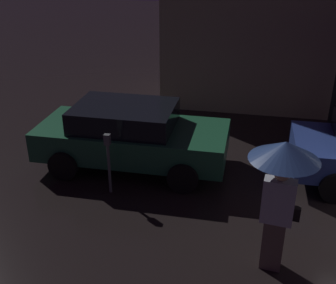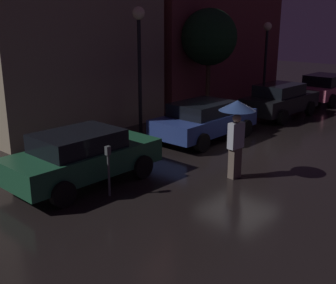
# 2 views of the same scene
# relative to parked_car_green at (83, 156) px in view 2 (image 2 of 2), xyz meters

# --- Properties ---
(ground_plane) EXTENTS (60.00, 60.00, 0.00)m
(ground_plane) POSITION_rel_parked_car_green_xyz_m (5.72, -1.28, -0.77)
(ground_plane) COLOR black
(building_facade_left) EXTENTS (7.36, 3.00, 6.95)m
(building_facade_left) POSITION_rel_parked_car_green_xyz_m (3.51, 5.22, 2.71)
(building_facade_left) COLOR gray
(building_facade_left) RESTS_ON ground
(building_facade_right) EXTENTS (9.60, 3.00, 9.85)m
(building_facade_right) POSITION_rel_parked_car_green_xyz_m (12.51, 5.22, 4.16)
(building_facade_right) COLOR brown
(building_facade_right) RESTS_ON ground
(parked_car_green) EXTENTS (4.22, 2.02, 1.45)m
(parked_car_green) POSITION_rel_parked_car_green_xyz_m (0.00, 0.00, 0.00)
(parked_car_green) COLOR #1E5638
(parked_car_green) RESTS_ON ground
(parked_car_blue) EXTENTS (4.30, 2.05, 1.41)m
(parked_car_blue) POSITION_rel_parked_car_green_xyz_m (5.63, 0.26, -0.02)
(parked_car_blue) COLOR navy
(parked_car_blue) RESTS_ON ground
(parked_car_black) EXTENTS (4.23, 1.91, 1.51)m
(parked_car_black) POSITION_rel_parked_car_green_xyz_m (10.87, 0.02, 0.02)
(parked_car_black) COLOR black
(parked_car_black) RESTS_ON ground
(parked_car_pink) EXTENTS (3.94, 2.00, 1.48)m
(parked_car_pink) POSITION_rel_parked_car_green_xyz_m (15.77, 0.01, 0.01)
(parked_car_pink) COLOR #DB6684
(parked_car_pink) RESTS_ON ground
(pedestrian_with_umbrella) EXTENTS (1.01, 1.01, 2.20)m
(pedestrian_with_umbrella) POSITION_rel_parked_car_green_xyz_m (3.09, -2.81, 0.91)
(pedestrian_with_umbrella) COLOR #66564C
(pedestrian_with_umbrella) RESTS_ON ground
(parking_meter) EXTENTS (0.12, 0.10, 1.31)m
(parking_meter) POSITION_rel_parked_car_green_xyz_m (-0.11, -1.21, 0.04)
(parking_meter) COLOR #4C5154
(parking_meter) RESTS_ON ground
(street_lamp_near) EXTENTS (0.47, 0.47, 4.74)m
(street_lamp_near) POSITION_rel_parked_car_green_xyz_m (4.67, 2.63, 2.69)
(street_lamp_near) COLOR black
(street_lamp_near) RESTS_ON ground
(street_lamp_far) EXTENTS (0.43, 0.43, 4.15)m
(street_lamp_far) POSITION_rel_parked_car_green_xyz_m (13.57, 2.42, 2.18)
(street_lamp_far) COLOR black
(street_lamp_far) RESTS_ON ground
(street_tree) EXTENTS (2.53, 2.53, 4.78)m
(street_tree) POSITION_rel_parked_car_green_xyz_m (9.25, 2.88, 2.73)
(street_tree) COLOR #473323
(street_tree) RESTS_ON ground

